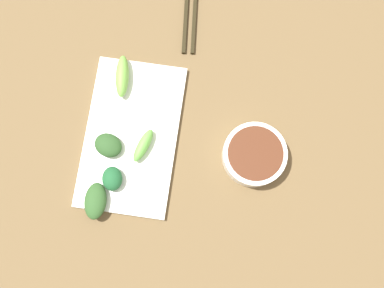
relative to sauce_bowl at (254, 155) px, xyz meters
name	(u,v)px	position (x,y,z in m)	size (l,w,h in m)	color
tabletop	(175,134)	(0.17, -0.03, -0.03)	(2.10, 2.10, 0.02)	brown
sauce_bowl	(254,155)	(0.00, 0.00, 0.00)	(0.13, 0.13, 0.04)	white
serving_plate	(131,136)	(0.25, -0.01, -0.02)	(0.19, 0.32, 0.01)	white
broccoli_stalk_0	(143,145)	(0.22, 0.01, 0.00)	(0.02, 0.07, 0.03)	#64B545
broccoli_leafy_1	(108,145)	(0.29, 0.02, 0.00)	(0.06, 0.05, 0.03)	#294C22
broccoli_leafy_2	(96,201)	(0.30, 0.14, 0.00)	(0.04, 0.07, 0.03)	#2C5225
broccoli_leafy_3	(112,179)	(0.27, 0.09, 0.00)	(0.04, 0.05, 0.03)	#1D552C
broccoli_stalk_4	(122,76)	(0.29, -0.12, 0.00)	(0.03, 0.09, 0.03)	#6FB244
chopsticks	(191,4)	(0.18, -0.32, -0.02)	(0.05, 0.23, 0.01)	black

